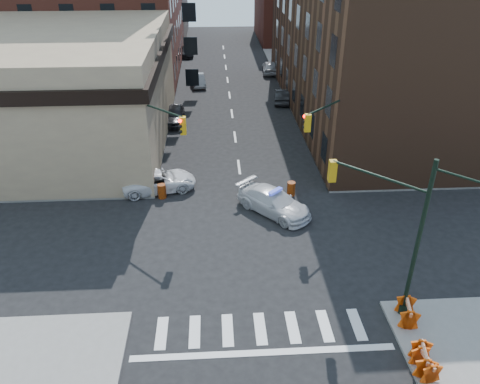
{
  "coord_description": "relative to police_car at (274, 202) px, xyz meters",
  "views": [
    {
      "loc": [
        -1.87,
        -22.32,
        15.98
      ],
      "look_at": [
        -0.39,
        2.14,
        2.2
      ],
      "focal_mm": 35.0,
      "sensor_mm": 36.0,
      "label": 1
    }
  ],
  "objects": [
    {
      "name": "pedestrian_a",
      "position": [
        -12.5,
        5.97,
        0.3
      ],
      "size": [
        0.68,
        0.46,
        1.82
      ],
      "primitive_type": "imported",
      "rotation": [
        0.0,
        0.0,
        -0.04
      ],
      "color": "black",
      "rests_on": "sidewalk_nw"
    },
    {
      "name": "parked_car_wfar",
      "position": [
        -5.34,
        28.47,
        -0.09
      ],
      "size": [
        1.92,
        4.22,
        1.34
      ],
      "primitive_type": "imported",
      "rotation": [
        0.0,
        0.0,
        0.12
      ],
      "color": "gray",
      "rests_on": "ground"
    },
    {
      "name": "barricade_nw_b",
      "position": [
        -13.05,
        2.91,
        -0.12
      ],
      "size": [
        1.41,
        0.91,
        0.97
      ],
      "primitive_type": null,
      "rotation": [
        0.0,
        0.0,
        0.21
      ],
      "color": "#E8600A",
      "rests_on": "sidewalk_nw"
    },
    {
      "name": "bank_building",
      "position": [
        -18.85,
        13.23,
        3.74
      ],
      "size": [
        22.0,
        22.0,
        9.0
      ],
      "primitive_type": "cube",
      "color": "tan",
      "rests_on": "ground"
    },
    {
      "name": "pickup",
      "position": [
        -7.65,
        3.44,
        -0.05
      ],
      "size": [
        5.53,
        3.46,
        1.43
      ],
      "primitive_type": "imported",
      "rotation": [
        0.0,
        0.0,
        1.8
      ],
      "color": "silver",
      "rests_on": "ground"
    },
    {
      "name": "barricade_se_c",
      "position": [
        4.55,
        -13.03,
        -0.14
      ],
      "size": [
        0.77,
        1.32,
        0.94
      ],
      "primitive_type": null,
      "rotation": [
        0.0,
        0.0,
        1.69
      ],
      "color": "orange",
      "rests_on": "sidewalk_se"
    },
    {
      "name": "parked_car_wdeep",
      "position": [
        -7.2,
        43.32,
        -0.08
      ],
      "size": [
        1.94,
        4.74,
        1.37
      ],
      "primitive_type": "imported",
      "rotation": [
        0.0,
        0.0,
        -0.0
      ],
      "color": "black",
      "rests_on": "ground"
    },
    {
      "name": "sidewalk_nw",
      "position": [
        -24.85,
        29.48,
        -0.69
      ],
      "size": [
        34.0,
        54.5,
        0.15
      ],
      "primitive_type": "cube",
      "color": "gray",
      "rests_on": "ground"
    },
    {
      "name": "barricade_se_b",
      "position": [
        4.55,
        -12.77,
        -0.11
      ],
      "size": [
        0.92,
        1.44,
        1.0
      ],
      "primitive_type": null,
      "rotation": [
        0.0,
        0.0,
        1.38
      ],
      "color": "#CB6309",
      "rests_on": "sidewalk_se"
    },
    {
      "name": "parked_car_efar",
      "position": [
        3.65,
        33.46,
        0.03
      ],
      "size": [
        2.09,
        4.71,
        1.57
      ],
      "primitive_type": "imported",
      "rotation": [
        0.0,
        0.0,
        3.09
      ],
      "color": "#97999F",
      "rests_on": "ground"
    },
    {
      "name": "parked_car_wnear",
      "position": [
        -7.35,
        16.47,
        0.02
      ],
      "size": [
        1.9,
        4.61,
        1.57
      ],
      "primitive_type": "imported",
      "rotation": [
        0.0,
        0.0,
        0.01
      ],
      "color": "black",
      "rests_on": "ground"
    },
    {
      "name": "pedestrian_b",
      "position": [
        -13.23,
        4.48,
        0.18
      ],
      "size": [
        0.88,
        0.75,
        1.59
      ],
      "primitive_type": "imported",
      "rotation": [
        0.0,
        0.0,
        -0.22
      ],
      "color": "black",
      "rests_on": "sidewalk_nw"
    },
    {
      "name": "filler_ne",
      "position": [
        12.15,
        54.73,
        5.24
      ],
      "size": [
        16.0,
        16.0,
        12.0
      ],
      "primitive_type": "cube",
      "color": "brown",
      "rests_on": "ground"
    },
    {
      "name": "pedestrian_c",
      "position": [
        -14.41,
        3.74,
        0.26
      ],
      "size": [
        1.1,
        0.8,
        1.74
      ],
      "primitive_type": "imported",
      "rotation": [
        0.0,
        0.0,
        0.42
      ],
      "color": "#212831",
      "rests_on": "sidewalk_nw"
    },
    {
      "name": "commercial_row_ne",
      "position": [
        11.15,
        19.23,
        6.24
      ],
      "size": [
        14.0,
        34.0,
        14.0
      ],
      "primitive_type": "cube",
      "color": "#482C1C",
      "rests_on": "ground"
    },
    {
      "name": "signal_pole_nw",
      "position": [
        -7.7,
        2.06,
        3.58
      ],
      "size": [
        3.58,
        3.67,
        8.0
      ],
      "rotation": [
        0.0,
        0.0,
        -0.79
      ],
      "color": "black",
      "rests_on": "sidewalk_nw"
    },
    {
      "name": "signal_pole_ne",
      "position": [
        3.99,
        2.08,
        3.58
      ],
      "size": [
        3.67,
        3.58,
        8.0
      ],
      "rotation": [
        0.0,
        0.0,
        -2.36
      ],
      "color": "black",
      "rests_on": "sidewalk_ne"
    },
    {
      "name": "signal_pole_se",
      "position": [
        4.19,
        -8.8,
        3.85
      ],
      "size": [
        5.4,
        5.27,
        8.0
      ],
      "rotation": [
        0.0,
        0.0,
        2.36
      ],
      "color": "black",
      "rests_on": "sidewalk_se"
    },
    {
      "name": "barricade_nw_a",
      "position": [
        -11.16,
        3.81,
        -0.1
      ],
      "size": [
        1.44,
        0.83,
        1.03
      ],
      "primitive_type": null,
      "rotation": [
        0.0,
        0.0,
        0.1
      ],
      "color": "red",
      "rests_on": "sidewalk_nw"
    },
    {
      "name": "tree_ne_near",
      "position": [
        5.65,
        22.73,
        2.73
      ],
      "size": [
        3.0,
        3.0,
        4.85
      ],
      "color": "black",
      "rests_on": "sidewalk_ne"
    },
    {
      "name": "police_car",
      "position": [
        0.0,
        0.0,
        0.0
      ],
      "size": [
        5.11,
        5.32,
        1.52
      ],
      "primitive_type": "imported",
      "rotation": [
        0.0,
        0.0,
        0.74
      ],
      "color": "silver",
      "rests_on": "ground"
    },
    {
      "name": "tree_ne_far",
      "position": [
        5.65,
        30.73,
        2.73
      ],
      "size": [
        3.0,
        3.0,
        4.85
      ],
      "color": "black",
      "rests_on": "sidewalk_ne"
    },
    {
      "name": "sidewalk_ne",
      "position": [
        21.15,
        29.48,
        -0.69
      ],
      "size": [
        34.0,
        54.5,
        0.15
      ],
      "primitive_type": "cube",
      "color": "gray",
      "rests_on": "ground"
    },
    {
      "name": "barrel_bank",
      "position": [
        -7.35,
        2.33,
        -0.26
      ],
      "size": [
        0.59,
        0.59,
        1.01
      ],
      "primitive_type": "cylinder",
      "rotation": [
        0.0,
        0.0,
        -0.05
      ],
      "color": "#D26009",
      "rests_on": "ground"
    },
    {
      "name": "ground",
      "position": [
        -1.85,
        -3.27,
        -0.76
      ],
      "size": [
        140.0,
        140.0,
        0.0
      ],
      "primitive_type": "plane",
      "color": "black",
      "rests_on": "ground"
    },
    {
      "name": "barricade_se_a",
      "position": [
        4.91,
        -10.12,
        -0.1
      ],
      "size": [
        0.94,
        1.47,
        1.02
      ],
      "primitive_type": null,
      "rotation": [
        0.0,
        0.0,
        1.37
      ],
      "color": "red",
      "rests_on": "sidewalk_se"
    },
    {
      "name": "parked_car_enear",
      "position": [
        3.56,
        21.98,
        -0.06
      ],
      "size": [
        1.99,
        4.42,
        1.41
      ],
      "primitive_type": "imported",
      "rotation": [
        0.0,
        0.0,
        3.02
      ],
      "color": "black",
      "rests_on": "ground"
    },
    {
      "name": "barrel_road",
      "position": [
        1.46,
        2.14,
        -0.27
      ],
      "size": [
        0.73,
        0.73,
        0.99
      ],
      "primitive_type": "cylinder",
      "rotation": [
        0.0,
        0.0,
        0.39
      ],
      "color": "#F25D0B",
      "rests_on": "ground"
    }
  ]
}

